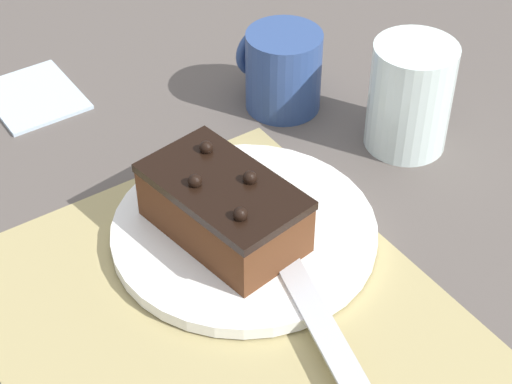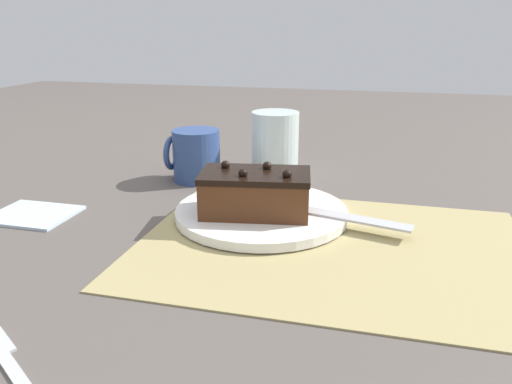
% 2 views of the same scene
% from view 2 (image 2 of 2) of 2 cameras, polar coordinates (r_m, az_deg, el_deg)
% --- Properties ---
extents(ground_plane, '(3.00, 3.00, 0.00)m').
position_cam_2_polar(ground_plane, '(0.61, 8.61, -6.24)').
color(ground_plane, '#544C47').
extents(placemat_woven, '(0.46, 0.34, 0.00)m').
position_cam_2_polar(placemat_woven, '(0.61, 8.62, -6.07)').
color(placemat_woven, tan).
rests_on(placemat_woven, ground_plane).
extents(cake_plate, '(0.23, 0.23, 0.01)m').
position_cam_2_polar(cake_plate, '(0.68, 0.63, -2.32)').
color(cake_plate, white).
rests_on(cake_plate, placemat_woven).
extents(chocolate_cake, '(0.15, 0.10, 0.07)m').
position_cam_2_polar(chocolate_cake, '(0.65, -0.08, -0.03)').
color(chocolate_cake, '#512D19').
rests_on(chocolate_cake, cake_plate).
extents(serving_knife, '(0.22, 0.07, 0.01)m').
position_cam_2_polar(serving_knife, '(0.67, 5.20, -1.66)').
color(serving_knife, '#472D19').
rests_on(serving_knife, cake_plate).
extents(drinking_glass, '(0.08, 0.08, 0.11)m').
position_cam_2_polar(drinking_glass, '(0.87, 2.20, 5.51)').
color(drinking_glass, silver).
rests_on(drinking_glass, ground_plane).
extents(coffee_mug, '(0.09, 0.08, 0.09)m').
position_cam_2_polar(coffee_mug, '(0.85, -6.97, 4.19)').
color(coffee_mug, navy).
rests_on(coffee_mug, ground_plane).
extents(folded_napkin, '(0.11, 0.09, 0.01)m').
position_cam_2_polar(folded_napkin, '(0.76, -24.05, -2.18)').
color(folded_napkin, silver).
rests_on(folded_napkin, ground_plane).
extents(dessert_fork, '(0.13, 0.10, 0.01)m').
position_cam_2_polar(dessert_fork, '(0.45, -26.40, -17.14)').
color(dessert_fork, '#B7BABF').
rests_on(dessert_fork, ground_plane).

